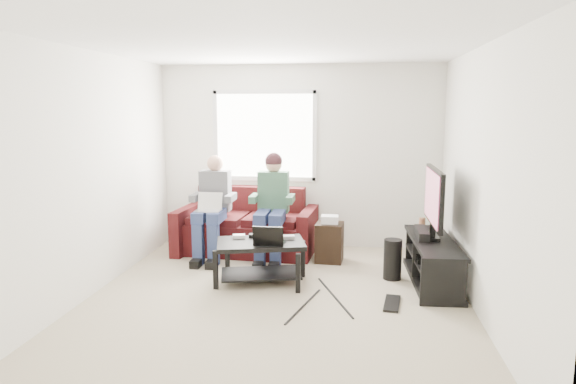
% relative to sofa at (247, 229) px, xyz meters
% --- Properties ---
extents(floor, '(4.50, 4.50, 0.00)m').
position_rel_sofa_xyz_m(floor, '(0.68, -1.82, -0.32)').
color(floor, '#B3A78B').
rests_on(floor, ground).
extents(ceiling, '(4.50, 4.50, 0.00)m').
position_rel_sofa_xyz_m(ceiling, '(0.68, -1.82, 2.28)').
color(ceiling, white).
rests_on(ceiling, wall_back).
extents(wall_back, '(4.50, 0.00, 4.50)m').
position_rel_sofa_xyz_m(wall_back, '(0.68, 0.43, 0.98)').
color(wall_back, white).
rests_on(wall_back, floor).
extents(wall_front, '(4.50, 0.00, 4.50)m').
position_rel_sofa_xyz_m(wall_front, '(0.68, -4.07, 0.98)').
color(wall_front, white).
rests_on(wall_front, floor).
extents(wall_left, '(0.00, 4.50, 4.50)m').
position_rel_sofa_xyz_m(wall_left, '(-1.32, -1.82, 0.98)').
color(wall_left, white).
rests_on(wall_left, floor).
extents(wall_right, '(0.00, 4.50, 4.50)m').
position_rel_sofa_xyz_m(wall_right, '(2.68, -1.82, 0.98)').
color(wall_right, white).
rests_on(wall_right, floor).
extents(window, '(1.48, 0.04, 1.28)m').
position_rel_sofa_xyz_m(window, '(0.18, 0.41, 1.28)').
color(window, white).
rests_on(window, wall_back).
extents(sofa, '(1.94, 1.01, 0.88)m').
position_rel_sofa_xyz_m(sofa, '(0.00, 0.00, 0.00)').
color(sofa, '#451211').
rests_on(sofa, floor).
extents(person_left, '(0.40, 0.71, 1.36)m').
position_rel_sofa_xyz_m(person_left, '(-0.40, -0.33, 0.43)').
color(person_left, navy).
rests_on(person_left, sofa).
extents(person_right, '(0.40, 0.71, 1.41)m').
position_rel_sofa_xyz_m(person_right, '(0.40, -0.31, 0.49)').
color(person_right, navy).
rests_on(person_right, sofa).
extents(laptop_silver, '(0.34, 0.25, 0.24)m').
position_rel_sofa_xyz_m(laptop_silver, '(-0.40, -0.53, 0.41)').
color(laptop_silver, silver).
rests_on(laptop_silver, person_left).
extents(coffee_table, '(1.10, 0.82, 0.49)m').
position_rel_sofa_xyz_m(coffee_table, '(0.42, -1.27, 0.04)').
color(coffee_table, black).
rests_on(coffee_table, floor).
extents(laptop_black, '(0.37, 0.29, 0.24)m').
position_rel_sofa_xyz_m(laptop_black, '(0.54, -1.35, 0.29)').
color(laptop_black, black).
rests_on(laptop_black, coffee_table).
extents(controller_a, '(0.16, 0.12, 0.04)m').
position_rel_sofa_xyz_m(controller_a, '(0.14, -1.15, 0.19)').
color(controller_a, silver).
rests_on(controller_a, coffee_table).
extents(controller_b, '(0.15, 0.10, 0.04)m').
position_rel_sofa_xyz_m(controller_b, '(0.32, -1.09, 0.19)').
color(controller_b, black).
rests_on(controller_b, coffee_table).
extents(controller_c, '(0.16, 0.12, 0.04)m').
position_rel_sofa_xyz_m(controller_c, '(0.72, -1.12, 0.19)').
color(controller_c, gray).
rests_on(controller_c, coffee_table).
extents(tv_stand, '(0.51, 1.53, 0.51)m').
position_rel_sofa_xyz_m(tv_stand, '(2.38, -1.01, -0.10)').
color(tv_stand, black).
rests_on(tv_stand, floor).
extents(tv, '(0.12, 1.10, 0.81)m').
position_rel_sofa_xyz_m(tv, '(2.38, -0.91, 0.64)').
color(tv, black).
rests_on(tv, tv_stand).
extents(soundbar, '(0.12, 0.50, 0.10)m').
position_rel_sofa_xyz_m(soundbar, '(2.26, -0.91, 0.23)').
color(soundbar, black).
rests_on(soundbar, tv_stand).
extents(drink_cup, '(0.08, 0.08, 0.12)m').
position_rel_sofa_xyz_m(drink_cup, '(2.33, -0.38, 0.24)').
color(drink_cup, '#B1704C').
rests_on(drink_cup, tv_stand).
extents(console_white, '(0.30, 0.22, 0.06)m').
position_rel_sofa_xyz_m(console_white, '(2.38, -1.41, -0.03)').
color(console_white, silver).
rests_on(console_white, tv_stand).
extents(console_grey, '(0.34, 0.26, 0.08)m').
position_rel_sofa_xyz_m(console_grey, '(2.38, -0.71, -0.02)').
color(console_grey, gray).
rests_on(console_grey, tv_stand).
extents(console_black, '(0.38, 0.30, 0.07)m').
position_rel_sofa_xyz_m(console_black, '(2.38, -1.06, -0.02)').
color(console_black, black).
rests_on(console_black, tv_stand).
extents(subwoofer, '(0.21, 0.21, 0.48)m').
position_rel_sofa_xyz_m(subwoofer, '(1.93, -0.94, -0.08)').
color(subwoofer, black).
rests_on(subwoofer, floor).
extents(keyboard_floor, '(0.21, 0.47, 0.03)m').
position_rel_sofa_xyz_m(keyboard_floor, '(1.88, -1.76, -0.31)').
color(keyboard_floor, black).
rests_on(keyboard_floor, floor).
extents(end_table, '(0.35, 0.35, 0.61)m').
position_rel_sofa_xyz_m(end_table, '(1.16, -0.33, -0.05)').
color(end_table, black).
rests_on(end_table, floor).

